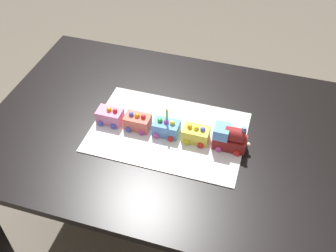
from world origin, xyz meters
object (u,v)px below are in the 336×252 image
Objects in this scene: cake_car_hopper_coral at (138,122)px; cake_car_gondola_lemon at (196,134)px; cake_locomotive at (230,138)px; birthday_candle at (167,114)px; cake_car_caboose_sky_blue at (166,128)px; cake_car_flatbed_bubblegum at (110,116)px; dining_table at (162,145)px.

cake_car_gondola_lemon is at bearing 180.00° from cake_car_hopper_coral.
birthday_candle is (0.24, -0.00, 0.05)m from cake_locomotive.
birthday_candle is (-0.00, -0.00, 0.07)m from cake_car_caboose_sky_blue.
cake_car_flatbed_bubblegum is at bearing 0.00° from cake_car_gondola_lemon.
dining_table is at bearing -49.38° from cake_car_caboose_sky_blue.
cake_car_hopper_coral is at bearing 0.00° from cake_locomotive.
birthday_candle reaches higher than cake_locomotive.
cake_car_gondola_lemon is 1.00× the size of cake_car_caboose_sky_blue.
cake_car_hopper_coral is at bearing 21.99° from dining_table.
birthday_candle is at bearing -180.00° from cake_car_caboose_sky_blue.
cake_locomotive is at bearing 180.00° from cake_car_flatbed_bubblegum.
cake_car_gondola_lemon is 1.00× the size of cake_car_hopper_coral.
cake_car_hopper_coral is 0.12m from cake_car_flatbed_bubblegum.
cake_car_flatbed_bubblegum is 1.68× the size of birthday_candle.
cake_locomotive is 1.40× the size of cake_car_gondola_lemon.
cake_car_hopper_coral is (0.12, 0.00, 0.00)m from cake_car_caboose_sky_blue.
cake_locomotive is 0.25m from cake_car_caboose_sky_blue.
cake_car_gondola_lemon is (-0.15, 0.04, 0.14)m from dining_table.
cake_car_flatbed_bubblegum is at bearing 0.00° from cake_car_hopper_coral.
cake_car_flatbed_bubblegum is (0.35, 0.00, -0.00)m from cake_car_gondola_lemon.
birthday_candle is at bearing 132.71° from dining_table.
birthday_candle is (-0.03, 0.04, 0.21)m from dining_table.
cake_car_caboose_sky_blue is 1.68× the size of birthday_candle.
cake_car_flatbed_bubblegum is (0.48, 0.00, -0.02)m from cake_locomotive.
cake_car_gondola_lemon is 0.14m from birthday_candle.
cake_car_gondola_lemon is 0.12m from cake_car_caboose_sky_blue.
dining_table is at bearing -7.27° from cake_locomotive.
cake_car_flatbed_bubblegum is at bearing 0.00° from cake_car_caboose_sky_blue.
cake_locomotive is 0.48m from cake_car_flatbed_bubblegum.
birthday_candle is (-0.24, -0.00, 0.07)m from cake_car_flatbed_bubblegum.
birthday_candle reaches higher than dining_table.
cake_car_flatbed_bubblegum is (0.21, 0.04, 0.14)m from dining_table.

